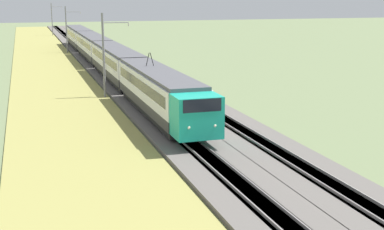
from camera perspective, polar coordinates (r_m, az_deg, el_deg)
The scene contains 9 objects.
ballast_main at distance 53.59m, azimuth -6.74°, elevation 2.55°, with size 240.00×4.40×0.30m.
ballast_adjacent at distance 54.55m, azimuth -2.24°, elevation 2.80°, with size 240.00×4.40×0.30m.
track_main at distance 53.58m, azimuth -6.74°, elevation 2.56°, with size 240.00×1.57×0.45m.
track_adjacent at distance 54.55m, azimuth -2.24°, elevation 2.81°, with size 240.00×1.57×0.45m.
grass_verge at distance 52.78m, azimuth -14.06°, elevation 2.00°, with size 240.00×8.98×0.12m.
passenger_train at distance 70.18m, azimuth -9.49°, elevation 6.60°, with size 79.70×2.98×4.92m.
catenary_mast_mid at distance 50.47m, azimuth -9.34°, elevation 6.37°, with size 0.22×2.56×7.91m.
catenary_mast_far at distance 92.02m, azimuth -13.21°, elevation 8.90°, with size 0.22×2.56×7.72m.
catenary_mast_distant at distance 133.80m, azimuth -14.68°, elevation 9.90°, with size 0.22×2.56×7.77m.
Camera 1 is at (-1.85, 9.81, 9.45)m, focal length 50.00 mm.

